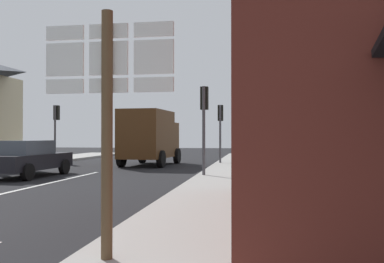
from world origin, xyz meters
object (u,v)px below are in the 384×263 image
sedan_far (27,158)px  delivery_truck (150,136)px  route_sign_post (108,107)px  traffic_light_near_right (204,110)px  traffic_light_far_right (220,121)px  traffic_light_far_left (56,120)px

sedan_far → delivery_truck: bearing=65.8°
delivery_truck → route_sign_post: (4.10, -17.60, 0.35)m
delivery_truck → route_sign_post: route_sign_post is taller
traffic_light_near_right → traffic_light_far_right: bearing=90.0°
route_sign_post → traffic_light_far_left: bearing=118.8°
traffic_light_far_right → traffic_light_far_left: bearing=177.3°
traffic_light_far_left → delivery_truck: bearing=-12.3°
sedan_far → delivery_truck: delivery_truck is taller
delivery_truck → traffic_light_far_right: size_ratio=1.50×
sedan_far → traffic_light_near_right: 7.39m
route_sign_post → traffic_light_near_right: traffic_light_near_right is taller
delivery_truck → sedan_far: bearing=-114.2°
traffic_light_far_right → traffic_light_far_left: (-10.23, 0.48, 0.10)m
sedan_far → traffic_light_near_right: traffic_light_near_right is taller
delivery_truck → traffic_light_near_right: 7.62m
sedan_far → traffic_light_near_right: size_ratio=1.19×
traffic_light_far_left → traffic_light_near_right: traffic_light_near_right is taller
sedan_far → traffic_light_far_right: (7.11, 8.04, 1.77)m
delivery_truck → traffic_light_far_right: bearing=13.0°
sedan_far → traffic_light_near_right: bearing=5.5°
sedan_far → traffic_light_far_right: 10.88m
route_sign_post → traffic_light_far_right: traffic_light_far_right is taller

